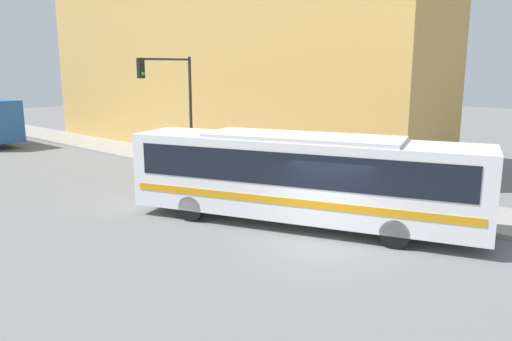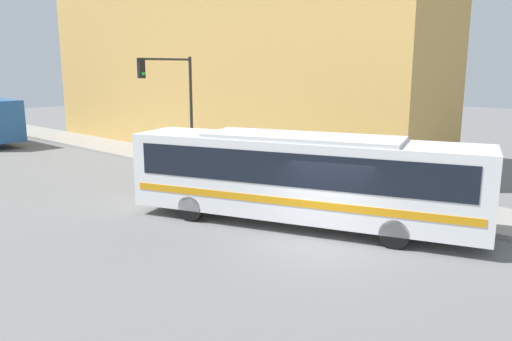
# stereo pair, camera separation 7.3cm
# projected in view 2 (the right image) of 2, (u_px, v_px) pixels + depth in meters

# --- Properties ---
(ground_plane) EXTENTS (120.00, 120.00, 0.00)m
(ground_plane) POSITION_uv_depth(u_px,v_px,m) (316.00, 247.00, 15.11)
(ground_plane) COLOR slate
(sidewalk) EXTENTS (3.37, 70.00, 0.18)m
(sidewalk) POSITION_uv_depth(u_px,v_px,m) (123.00, 149.00, 32.78)
(sidewalk) COLOR gray
(sidewalk) RESTS_ON ground_plane
(building_facade) EXTENTS (6.00, 29.90, 11.54)m
(building_facade) POSITION_uv_depth(u_px,v_px,m) (216.00, 61.00, 32.34)
(building_facade) COLOR tan
(building_facade) RESTS_ON ground_plane
(city_bus) EXTENTS (6.24, 12.14, 3.14)m
(city_bus) POSITION_uv_depth(u_px,v_px,m) (301.00, 174.00, 16.92)
(city_bus) COLOR white
(city_bus) RESTS_ON ground_plane
(fire_hydrant) EXTENTS (0.23, 0.31, 0.78)m
(fire_hydrant) POSITION_uv_depth(u_px,v_px,m) (281.00, 176.00, 22.38)
(fire_hydrant) COLOR #999999
(fire_hydrant) RESTS_ON sidewalk
(traffic_light_pole) EXTENTS (3.28, 0.35, 5.72)m
(traffic_light_pole) POSITION_uv_depth(u_px,v_px,m) (174.00, 93.00, 25.15)
(traffic_light_pole) COLOR #2D2D2D
(traffic_light_pole) RESTS_ON sidewalk
(parking_meter) EXTENTS (0.14, 0.14, 1.20)m
(parking_meter) POSITION_uv_depth(u_px,v_px,m) (253.00, 162.00, 23.44)
(parking_meter) COLOR #2D2D2D
(parking_meter) RESTS_ON sidewalk
(pedestrian_near_corner) EXTENTS (0.34, 0.34, 1.86)m
(pedestrian_near_corner) POSITION_uv_depth(u_px,v_px,m) (190.00, 144.00, 27.92)
(pedestrian_near_corner) COLOR slate
(pedestrian_near_corner) RESTS_ON sidewalk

